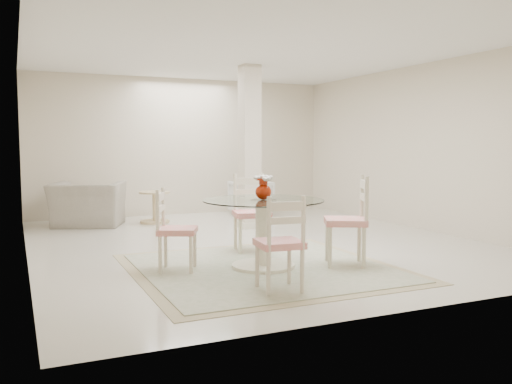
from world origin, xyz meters
name	(u,v)px	position (x,y,z in m)	size (l,w,h in m)	color
ground	(254,242)	(0.00, 0.00, 0.00)	(7.00, 7.00, 0.00)	beige
room_shell	(254,112)	(0.00, 0.00, 1.86)	(6.02, 7.02, 2.71)	beige
column	(250,147)	(0.50, 1.30, 1.35)	(0.30, 0.30, 2.70)	beige
area_rug	(263,268)	(-0.58, -1.58, 0.01)	(2.86, 2.86, 0.02)	tan
dining_table	(263,234)	(-0.58, -1.58, 0.40)	(1.35, 1.35, 0.78)	#F9EBCD
red_vase	(264,187)	(-0.58, -1.58, 0.92)	(0.21, 0.20, 0.28)	#A51E05
dining_chair_east	(352,214)	(0.40, -1.87, 0.60)	(0.62, 0.62, 1.15)	beige
dining_chair_north	(250,207)	(-0.31, -0.59, 0.59)	(0.53, 0.53, 1.11)	#F1E9C6
dining_chair_west	(172,224)	(-1.56, -1.29, 0.53)	(0.54, 0.54, 1.01)	#F5E7C9
dining_chair_south	(282,237)	(-0.85, -2.56, 0.54)	(0.45, 0.45, 1.02)	beige
recliner_taupe	(88,204)	(-1.97, 2.57, 0.37)	(1.15, 1.01, 0.75)	gray
armchair_white	(251,198)	(1.15, 2.76, 0.34)	(0.73, 0.76, 0.69)	silver
side_table	(155,208)	(-0.84, 2.47, 0.26)	(0.54, 0.54, 0.56)	#D6C384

